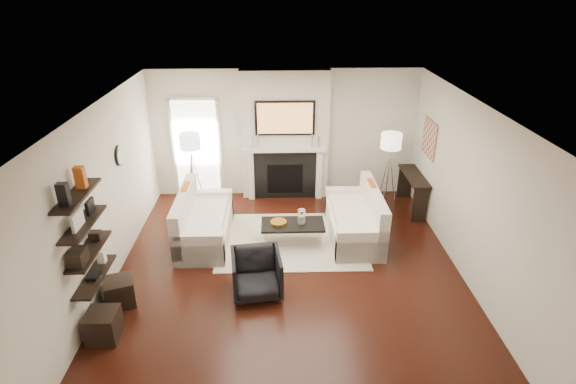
{
  "coord_description": "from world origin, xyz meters",
  "views": [
    {
      "loc": [
        -0.19,
        -5.99,
        4.28
      ],
      "look_at": [
        0.0,
        0.6,
        1.15
      ],
      "focal_mm": 28.0,
      "sensor_mm": 36.0,
      "label": 1
    }
  ],
  "objects_px": {
    "loveseat_left_base": "(205,229)",
    "ottoman_near": "(120,292)",
    "coffee_table": "(293,224)",
    "armchair": "(257,272)",
    "lamp_left_shade": "(190,141)",
    "loveseat_right_base": "(353,226)",
    "lamp_right_shade": "(391,141)"
  },
  "relations": [
    {
      "from": "loveseat_left_base",
      "to": "ottoman_near",
      "type": "bearing_deg",
      "value": -119.7
    },
    {
      "from": "coffee_table",
      "to": "armchair",
      "type": "height_order",
      "value": "armchair"
    },
    {
      "from": "coffee_table",
      "to": "lamp_left_shade",
      "type": "bearing_deg",
      "value": 143.08
    },
    {
      "from": "loveseat_right_base",
      "to": "lamp_right_shade",
      "type": "distance_m",
      "value": 1.88
    },
    {
      "from": "lamp_right_shade",
      "to": "ottoman_near",
      "type": "height_order",
      "value": "lamp_right_shade"
    },
    {
      "from": "loveseat_right_base",
      "to": "coffee_table",
      "type": "xyz_separation_m",
      "value": [
        -1.11,
        -0.24,
        0.19
      ]
    },
    {
      "from": "coffee_table",
      "to": "lamp_right_shade",
      "type": "height_order",
      "value": "lamp_right_shade"
    },
    {
      "from": "loveseat_right_base",
      "to": "ottoman_near",
      "type": "distance_m",
      "value": 4.08
    },
    {
      "from": "loveseat_right_base",
      "to": "lamp_right_shade",
      "type": "height_order",
      "value": "lamp_right_shade"
    },
    {
      "from": "coffee_table",
      "to": "lamp_left_shade",
      "type": "xyz_separation_m",
      "value": [
        -1.94,
        1.46,
        1.05
      ]
    },
    {
      "from": "loveseat_left_base",
      "to": "ottoman_near",
      "type": "relative_size",
      "value": 4.5
    },
    {
      "from": "coffee_table",
      "to": "ottoman_near",
      "type": "height_order",
      "value": "coffee_table"
    },
    {
      "from": "loveseat_right_base",
      "to": "lamp_left_shade",
      "type": "bearing_deg",
      "value": 158.22
    },
    {
      "from": "armchair",
      "to": "lamp_left_shade",
      "type": "distance_m",
      "value": 3.3
    },
    {
      "from": "loveseat_left_base",
      "to": "loveseat_right_base",
      "type": "height_order",
      "value": "same"
    },
    {
      "from": "loveseat_left_base",
      "to": "lamp_left_shade",
      "type": "bearing_deg",
      "value": 106.52
    },
    {
      "from": "lamp_right_shade",
      "to": "loveseat_left_base",
      "type": "bearing_deg",
      "value": -161.67
    },
    {
      "from": "loveseat_right_base",
      "to": "coffee_table",
      "type": "height_order",
      "value": "same"
    },
    {
      "from": "loveseat_right_base",
      "to": "ottoman_near",
      "type": "height_order",
      "value": "loveseat_right_base"
    },
    {
      "from": "loveseat_left_base",
      "to": "armchair",
      "type": "height_order",
      "value": "armchair"
    },
    {
      "from": "coffee_table",
      "to": "ottoman_near",
      "type": "relative_size",
      "value": 2.75
    },
    {
      "from": "armchair",
      "to": "lamp_right_shade",
      "type": "height_order",
      "value": "lamp_right_shade"
    },
    {
      "from": "armchair",
      "to": "lamp_left_shade",
      "type": "relative_size",
      "value": 1.84
    },
    {
      "from": "lamp_left_shade",
      "to": "ottoman_near",
      "type": "xyz_separation_m",
      "value": [
        -0.62,
        -3.0,
        -1.25
      ]
    },
    {
      "from": "loveseat_left_base",
      "to": "lamp_right_shade",
      "type": "xyz_separation_m",
      "value": [
        3.53,
        1.17,
        1.24
      ]
    },
    {
      "from": "armchair",
      "to": "ottoman_near",
      "type": "xyz_separation_m",
      "value": [
        -1.97,
        -0.19,
        -0.17
      ]
    },
    {
      "from": "loveseat_left_base",
      "to": "ottoman_near",
      "type": "distance_m",
      "value": 2.0
    },
    {
      "from": "ottoman_near",
      "to": "loveseat_right_base",
      "type": "bearing_deg",
      "value": 25.81
    },
    {
      "from": "coffee_table",
      "to": "loveseat_right_base",
      "type": "bearing_deg",
      "value": 12.05
    },
    {
      "from": "loveseat_left_base",
      "to": "lamp_right_shade",
      "type": "distance_m",
      "value": 3.92
    },
    {
      "from": "loveseat_left_base",
      "to": "armchair",
      "type": "relative_size",
      "value": 2.45
    },
    {
      "from": "lamp_left_shade",
      "to": "lamp_right_shade",
      "type": "relative_size",
      "value": 1.0
    }
  ]
}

